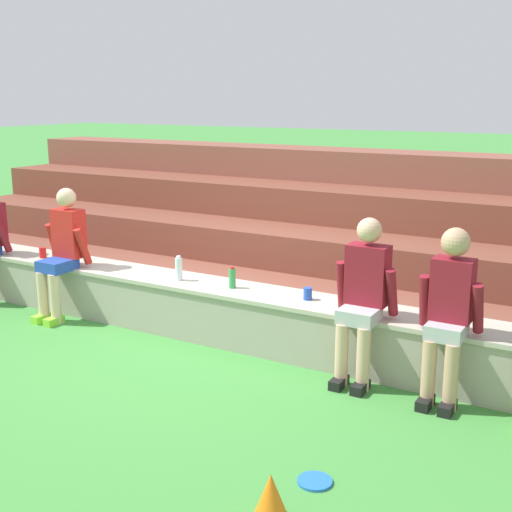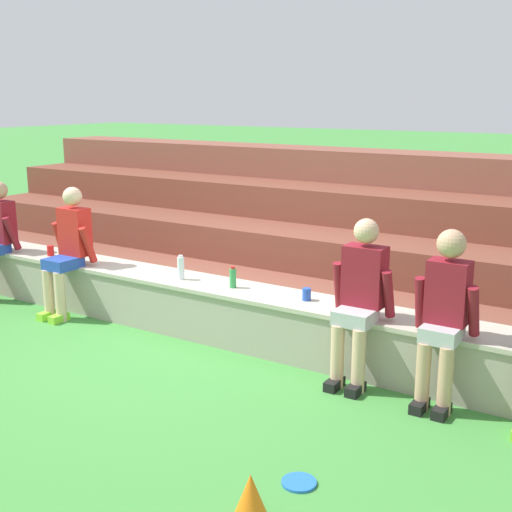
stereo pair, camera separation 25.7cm
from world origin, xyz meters
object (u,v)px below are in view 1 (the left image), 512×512
person_left_of_center (62,249)px  frisbee (315,481)px  plastic_cup_middle (43,253)px  plastic_cup_right_end (308,294)px  water_bottle_near_right (179,269)px  person_center (363,295)px  person_right_of_center (449,310)px  sports_cone (271,496)px  water_bottle_near_left (232,278)px

person_left_of_center → frisbee: 4.15m
plastic_cup_middle → frisbee: bearing=-22.8°
plastic_cup_right_end → frisbee: size_ratio=0.51×
frisbee → water_bottle_near_right: bearing=142.7°
person_left_of_center → plastic_cup_right_end: size_ratio=12.43×
plastic_cup_right_end → person_center: bearing=-22.2°
person_right_of_center → plastic_cup_right_end: (-1.35, 0.31, -0.15)m
water_bottle_near_right → plastic_cup_middle: 1.93m
person_center → frisbee: 1.81m
person_center → frisbee: (0.34, -1.62, -0.74)m
person_center → plastic_cup_right_end: (-0.63, 0.26, -0.15)m
plastic_cup_middle → frisbee: 4.71m
water_bottle_near_right → frisbee: bearing=-37.3°
person_left_of_center → person_right_of_center: bearing=-0.3°
person_center → sports_cone: size_ratio=5.00×
water_bottle_near_right → plastic_cup_middle: (-1.93, -0.01, -0.06)m
water_bottle_near_right → plastic_cup_right_end: water_bottle_near_right is taller
person_right_of_center → plastic_cup_right_end: person_right_of_center is taller
person_left_of_center → water_bottle_near_right: (1.37, 0.23, -0.09)m
person_center → sports_cone: person_center is taller
water_bottle_near_right → water_bottle_near_left: 0.61m
person_right_of_center → water_bottle_near_left: 2.17m
sports_cone → water_bottle_near_right: bearing=135.6°
person_left_of_center → person_center: size_ratio=1.01×
water_bottle_near_left → plastic_cup_middle: size_ratio=1.77×
person_left_of_center → water_bottle_near_right: person_left_of_center is taller
plastic_cup_right_end → person_right_of_center: bearing=-12.9°
person_left_of_center → water_bottle_near_left: 2.00m
plastic_cup_middle → sports_cone: 4.83m
water_bottle_near_right → plastic_cup_right_end: 1.41m
person_right_of_center → plastic_cup_right_end: 1.39m
person_center → plastic_cup_middle: 3.97m
person_center → water_bottle_near_left: size_ratio=6.62×
water_bottle_near_right → plastic_cup_middle: bearing=-179.8°
plastic_cup_right_end → person_left_of_center: bearing=-174.2°
person_center → plastic_cup_middle: (-3.97, 0.20, -0.15)m
water_bottle_near_right → frisbee: size_ratio=1.14×
plastic_cup_right_end → frisbee: 2.19m
person_center → plastic_cup_middle: size_ratio=11.72×
frisbee → person_center: bearing=102.0°
person_left_of_center → plastic_cup_right_end: bearing=5.8°
frisbee → person_left_of_center: bearing=157.1°
plastic_cup_middle → plastic_cup_right_end: (3.34, 0.06, -0.00)m
person_left_of_center → plastic_cup_right_end: person_left_of_center is taller
water_bottle_near_left → plastic_cup_right_end: bearing=1.4°
person_right_of_center → frisbee: bearing=-103.4°
water_bottle_near_right → person_center: bearing=-5.7°
person_left_of_center → sports_cone: 4.26m
water_bottle_near_right → water_bottle_near_left: water_bottle_near_right is taller
plastic_cup_middle → sports_cone: (4.25, -2.26, -0.46)m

